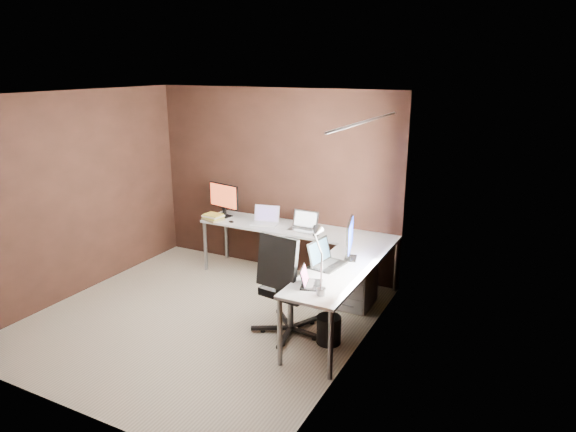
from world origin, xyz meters
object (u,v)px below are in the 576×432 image
Objects in this scene: monitor_right at (350,237)px; desk_lamp at (318,251)px; drawer_pedestal at (355,281)px; office_chair at (288,305)px; wastebasket at (329,330)px; laptop_black_small at (309,281)px; book_stack at (213,217)px; laptop_silver at (304,226)px; monitor_left at (224,198)px; laptop_white at (266,220)px; laptop_black_big at (324,260)px.

monitor_right is 0.94m from desk_lamp.
office_chair is at bearing -111.69° from drawer_pedestal.
office_chair reaches higher than wastebasket.
book_stack is at bearing 39.99° from laptop_black_small.
laptop_black_small reaches higher than drawer_pedestal.
laptop_silver is 0.31× the size of office_chair.
monitor_left is 0.72m from laptop_white.
monitor_left is 2.63m from laptop_black_small.
monitor_left is 1.66× the size of book_stack.
laptop_silver is at bearing 9.71° from monitor_left.
laptop_silver is at bearing -12.89° from laptop_white.
office_chair is at bearing 149.07° from desk_lamp.
office_chair is (-0.27, -0.31, -0.45)m from laptop_black_big.
office_chair is at bearing -33.13° from book_stack.
monitor_right is 0.45× the size of office_chair.
book_stack is 2.67m from desk_lamp.
drawer_pedestal is 1.54× the size of laptop_white.
desk_lamp reaches higher than wastebasket.
monitor_left is 1.35× the size of laptop_white.
monitor_left reaches higher than office_chair.
monitor_left is at bearing 149.19° from office_chair.
monitor_right is at bearing 91.58° from wastebasket.
laptop_white reaches higher than laptop_black_small.
laptop_white is 1.24× the size of laptop_black_small.
laptop_silver is 1.30m from book_stack.
book_stack is at bearing -84.09° from monitor_left.
laptop_black_big is at bearing -22.27° from book_stack.
laptop_white is 0.61× the size of desk_lamp.
laptop_silver is at bearing 158.28° from drawer_pedestal.
laptop_black_big is (-0.12, -0.67, 0.49)m from drawer_pedestal.
desk_lamp is at bearing -33.41° from book_stack.
drawer_pedestal is 2.04× the size of wastebasket.
laptop_black_small is at bearing -26.10° from monitor_left.
laptop_silver is (-0.84, 0.33, 0.48)m from drawer_pedestal.
laptop_black_big is at bearing -99.87° from drawer_pedestal.
desk_lamp reaches higher than book_stack.
monitor_right reaches higher than office_chair.
wastebasket is at bearing 10.00° from office_chair.
book_stack is at bearing 61.09° from monitor_right.
laptop_black_big is 0.75m from desk_lamp.
laptop_black_big is (1.29, -1.02, 0.01)m from laptop_white.
desk_lamp reaches higher than office_chair.
laptop_white is at bearing 138.47° from wastebasket.
office_chair is (0.45, -1.32, -0.44)m from laptop_silver.
drawer_pedestal is 2.19m from book_stack.
drawer_pedestal is at bearing -21.30° from laptop_silver.
book_stack is at bearing 153.08° from wastebasket.
laptop_white is at bearing 8.69° from monitor_left.
laptop_white is at bearing 135.34° from office_chair.
desk_lamp is 2.17× the size of wastebasket.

